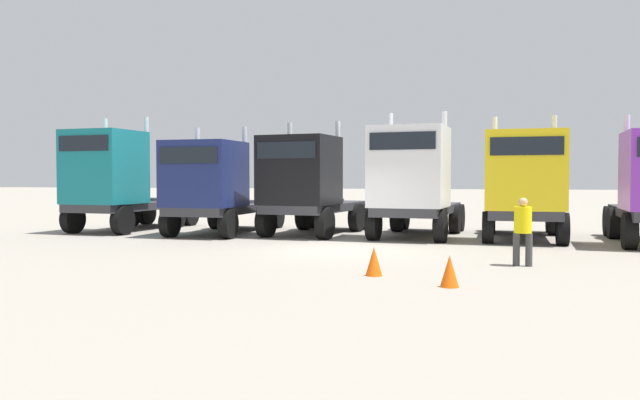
% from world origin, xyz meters
% --- Properties ---
extents(ground, '(200.00, 200.00, 0.00)m').
position_xyz_m(ground, '(0.00, 0.00, 0.00)').
color(ground, gray).
extents(semi_truck_teal, '(2.98, 6.14, 4.43)m').
position_xyz_m(semi_truck_teal, '(-9.71, 3.73, 1.98)').
color(semi_truck_teal, '#333338').
rests_on(semi_truck_teal, ground).
extents(semi_truck_navy, '(2.72, 6.15, 3.94)m').
position_xyz_m(semi_truck_navy, '(-5.49, 3.36, 1.75)').
color(semi_truck_navy, '#333338').
rests_on(semi_truck_navy, ground).
extents(semi_truck_black, '(3.26, 5.99, 4.11)m').
position_xyz_m(semi_truck_black, '(-2.16, 3.98, 1.83)').
color(semi_truck_black, '#333338').
rests_on(semi_truck_black, ground).
extents(semi_truck_white, '(3.08, 6.07, 4.35)m').
position_xyz_m(semi_truck_white, '(1.62, 3.86, 1.94)').
color(semi_truck_white, '#333338').
rests_on(semi_truck_white, ground).
extents(semi_truck_yellow, '(2.75, 6.00, 4.14)m').
position_xyz_m(semi_truck_yellow, '(5.22, 3.87, 1.83)').
color(semi_truck_yellow, '#333338').
rests_on(semi_truck_yellow, ground).
extents(visitor_in_hivis, '(0.45, 0.42, 1.60)m').
position_xyz_m(visitor_in_hivis, '(4.79, -2.22, 0.92)').
color(visitor_in_hivis, '#3D3D3D').
rests_on(visitor_in_hivis, ground).
extents(traffic_cone_near, '(0.36, 0.36, 0.62)m').
position_xyz_m(traffic_cone_near, '(1.65, -4.50, 0.31)').
color(traffic_cone_near, '#F2590C').
rests_on(traffic_cone_near, ground).
extents(traffic_cone_mid, '(0.36, 0.36, 0.61)m').
position_xyz_m(traffic_cone_mid, '(3.26, -5.51, 0.30)').
color(traffic_cone_mid, '#F2590C').
rests_on(traffic_cone_mid, ground).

